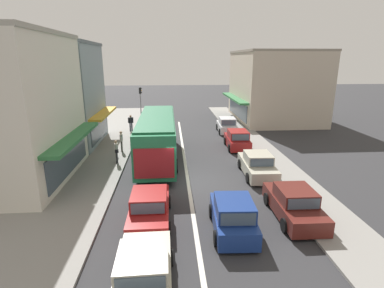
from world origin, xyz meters
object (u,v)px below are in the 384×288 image
(sedan_behind_bus_near, at_px, (144,275))
(parked_hatchback_kerb_third, at_px, (237,140))
(sedan_adjacent_lane_trail, at_px, (150,208))
(pedestrian_browsing_midblock, at_px, (131,122))
(parked_hatchback_kerb_rear, at_px, (227,125))
(parked_sedan_kerb_front, at_px, (294,204))
(hatchback_behind_bus_mid, at_px, (233,216))
(traffic_light_downstreet, at_px, (141,100))
(pedestrian_with_handbag_near, at_px, (116,150))
(pedestrian_far_walker, at_px, (121,140))
(parked_sedan_kerb_second, at_px, (257,165))
(city_bus, at_px, (157,134))

(sedan_behind_bus_near, xyz_separation_m, parked_hatchback_kerb_third, (6.44, 15.67, 0.05))
(sedan_adjacent_lane_trail, relative_size, pedestrian_browsing_midblock, 2.58)
(sedan_adjacent_lane_trail, xyz_separation_m, pedestrian_browsing_midblock, (-2.96, 17.53, 0.40))
(parked_hatchback_kerb_rear, bearing_deg, parked_sedan_kerb_front, -90.03)
(hatchback_behind_bus_mid, distance_m, traffic_light_downstreet, 22.92)
(parked_hatchback_kerb_third, height_order, traffic_light_downstreet, traffic_light_downstreet)
(hatchback_behind_bus_mid, xyz_separation_m, parked_hatchback_kerb_rear, (3.09, 17.92, 0.00))
(sedan_adjacent_lane_trail, height_order, parked_hatchback_kerb_third, parked_hatchback_kerb_third)
(hatchback_behind_bus_mid, bearing_deg, pedestrian_browsing_midblock, 109.45)
(pedestrian_browsing_midblock, bearing_deg, parked_hatchback_kerb_rear, -3.85)
(traffic_light_downstreet, bearing_deg, parked_sedan_kerb_front, -67.13)
(hatchback_behind_bus_mid, height_order, pedestrian_with_handbag_near, pedestrian_with_handbag_near)
(pedestrian_browsing_midblock, relative_size, pedestrian_far_walker, 1.00)
(sedan_adjacent_lane_trail, relative_size, pedestrian_far_walker, 2.58)
(parked_hatchback_kerb_rear, height_order, traffic_light_downstreet, traffic_light_downstreet)
(parked_sedan_kerb_second, relative_size, traffic_light_downstreet, 1.01)
(pedestrian_far_walker, bearing_deg, parked_sedan_kerb_second, -29.88)
(sedan_behind_bus_near, height_order, pedestrian_browsing_midblock, pedestrian_browsing_midblock)
(city_bus, distance_m, pedestrian_far_walker, 3.44)
(pedestrian_browsing_midblock, bearing_deg, parked_sedan_kerb_second, -52.44)
(parked_hatchback_kerb_rear, height_order, pedestrian_far_walker, pedestrian_far_walker)
(parked_hatchback_kerb_third, relative_size, parked_hatchback_kerb_rear, 1.00)
(parked_hatchback_kerb_rear, distance_m, traffic_light_downstreet, 10.06)
(parked_hatchback_kerb_rear, xyz_separation_m, pedestrian_with_handbag_near, (-9.46, -9.01, 0.36))
(city_bus, bearing_deg, pedestrian_browsing_midblock, 109.15)
(pedestrian_browsing_midblock, bearing_deg, hatchback_behind_bus_mid, -70.55)
(parked_hatchback_kerb_third, distance_m, pedestrian_with_handbag_near, 9.91)
(parked_sedan_kerb_front, distance_m, parked_hatchback_kerb_third, 11.36)
(hatchback_behind_bus_mid, bearing_deg, traffic_light_downstreet, 104.79)
(city_bus, xyz_separation_m, parked_sedan_kerb_second, (6.45, -3.67, -1.22))
(city_bus, distance_m, parked_hatchback_kerb_rear, 10.44)
(city_bus, relative_size, parked_sedan_kerb_front, 2.57)
(city_bus, bearing_deg, sedan_behind_bus_near, -89.78)
(sedan_behind_bus_near, bearing_deg, parked_sedan_kerb_second, 56.42)
(sedan_behind_bus_near, bearing_deg, city_bus, 90.22)
(parked_hatchback_kerb_third, bearing_deg, sedan_adjacent_lane_trail, -120.06)
(hatchback_behind_bus_mid, height_order, pedestrian_browsing_midblock, pedestrian_browsing_midblock)
(parked_sedan_kerb_second, height_order, parked_hatchback_kerb_third, parked_hatchback_kerb_third)
(pedestrian_far_walker, bearing_deg, parked_hatchback_kerb_rear, 33.29)
(parked_sedan_kerb_second, height_order, pedestrian_browsing_midblock, pedestrian_browsing_midblock)
(parked_hatchback_kerb_third, relative_size, pedestrian_with_handbag_near, 2.29)
(pedestrian_with_handbag_near, relative_size, pedestrian_far_walker, 1.00)
(hatchback_behind_bus_mid, distance_m, parked_hatchback_kerb_rear, 18.18)
(sedan_behind_bus_near, relative_size, pedestrian_with_handbag_near, 2.59)
(city_bus, xyz_separation_m, sedan_adjacent_lane_trail, (-0.03, -8.92, -1.22))
(traffic_light_downstreet, relative_size, pedestrian_far_walker, 2.58)
(parked_hatchback_kerb_rear, relative_size, traffic_light_downstreet, 0.89)
(sedan_behind_bus_near, height_order, traffic_light_downstreet, traffic_light_downstreet)
(city_bus, distance_m, parked_sedan_kerb_front, 11.25)
(sedan_behind_bus_near, distance_m, parked_hatchback_kerb_third, 16.94)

